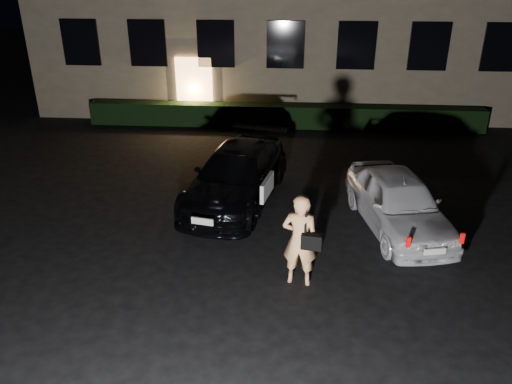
{
  "coord_description": "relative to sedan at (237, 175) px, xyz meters",
  "views": [
    {
      "loc": [
        0.39,
        -8.1,
        5.79
      ],
      "look_at": [
        -0.4,
        2.0,
        1.11
      ],
      "focal_mm": 35.0,
      "sensor_mm": 36.0,
      "label": 1
    }
  ],
  "objects": [
    {
      "name": "ground",
      "position": [
        1.05,
        -3.89,
        -0.7
      ],
      "size": [
        80.0,
        80.0,
        0.0
      ],
      "primitive_type": "plane",
      "color": "black",
      "rests_on": "ground"
    },
    {
      "name": "sedan",
      "position": [
        0.0,
        0.0,
        0.0
      ],
      "size": [
        2.85,
        5.1,
        1.4
      ],
      "rotation": [
        0.0,
        0.0,
        -0.19
      ],
      "color": "black",
      "rests_on": "ground"
    },
    {
      "name": "hatch",
      "position": [
        3.96,
        -1.26,
        -0.02
      ],
      "size": [
        2.39,
        4.23,
        1.36
      ],
      "rotation": [
        0.0,
        0.0,
        0.21
      ],
      "color": "white",
      "rests_on": "ground"
    },
    {
      "name": "man",
      "position": [
        1.64,
        -3.69,
        0.26
      ],
      "size": [
        0.8,
        0.55,
        1.92
      ],
      "rotation": [
        0.0,
        0.0,
        3.0
      ],
      "color": "#FFB372",
      "rests_on": "ground"
    },
    {
      "name": "hedge",
      "position": [
        1.05,
        6.61,
        -0.27
      ],
      "size": [
        15.0,
        0.7,
        0.85
      ],
      "primitive_type": "cube",
      "color": "black",
      "rests_on": "ground"
    }
  ]
}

